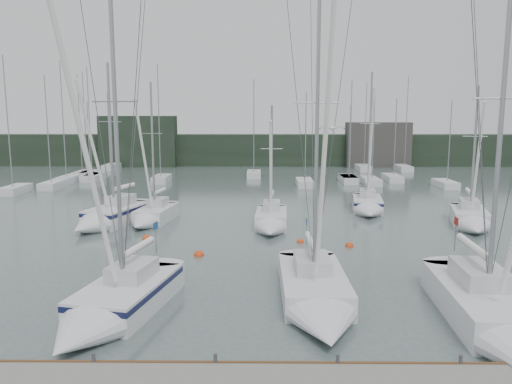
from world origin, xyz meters
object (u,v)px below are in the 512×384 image
Objects in this scene: sailboat_near_left at (110,308)px; buoy_d at (349,246)px; sailboat_mid_c at (271,223)px; buoy_b at (300,242)px; sailboat_near_right at (504,325)px; sailboat_mid_a at (107,218)px; buoy_a at (199,255)px; sailboat_mid_b at (151,217)px; sailboat_mid_d at (368,206)px; sailboat_near_center at (318,301)px; buoy_c at (147,239)px; sailboat_mid_e at (471,221)px.

sailboat_near_left reaches higher than buoy_d.
buoy_b is at bearing -59.38° from sailboat_mid_c.
sailboat_near_right is (15.34, -1.48, -0.00)m from sailboat_near_left.
sailboat_near_left reaches higher than buoy_b.
sailboat_mid_a reaches higher than buoy_a.
buoy_b is at bearing 161.71° from buoy_d.
sailboat_near_right is 26.48m from sailboat_mid_b.
sailboat_mid_d is at bearing 56.50° from buoy_b.
sailboat_mid_b is 0.91× the size of sailboat_mid_d.
sailboat_near_left reaches higher than buoy_a.
sailboat_near_center is 23.53× the size of buoy_c.
sailboat_mid_b is (3.12, 0.86, -0.13)m from sailboat_mid_a.
sailboat_near_center is 1.35× the size of sailboat_mid_e.
sailboat_mid_e is 21.00× the size of buoy_d.
sailboat_mid_a is at bearing 178.31° from sailboat_mid_c.
sailboat_near_left is 27.73m from sailboat_mid_e.
sailboat_near_left is 24.12× the size of buoy_a.
sailboat_mid_e is at bearing 16.19° from sailboat_mid_a.
buoy_b is at bearing -146.51° from sailboat_mid_e.
sailboat_mid_b reaches higher than buoy_c.
sailboat_mid_d is (20.79, 5.36, -0.09)m from sailboat_mid_a.
sailboat_mid_c is 14.94m from sailboat_mid_e.
buoy_c reaches higher than buoy_b.
buoy_a is at bearing -43.75° from buoy_c.
sailboat_near_left is 13.59m from buoy_c.
sailboat_mid_d is 19.65× the size of buoy_c.
sailboat_mid_c is (-1.72, 15.32, 0.02)m from sailboat_near_center.
sailboat_near_center reaches higher than sailboat_mid_e.
sailboat_mid_c is 4.07m from buoy_b.
sailboat_mid_e reaches higher than buoy_c.
buoy_d is (13.41, -1.67, 0.00)m from buoy_c.
buoy_b is (0.17, 11.76, -0.52)m from sailboat_near_center.
sailboat_near_center is 32.24× the size of buoy_b.
buoy_d is at bearing -7.08° from buoy_c.
sailboat_mid_b reaches higher than buoy_a.
sailboat_mid_c is 0.87× the size of sailboat_mid_e.
sailboat_near_center is 28.36× the size of buoy_d.
buoy_b is (6.35, 3.17, 0.00)m from buoy_a.
sailboat_near_center is at bearing -106.77° from buoy_d.
sailboat_mid_d is at bearing 39.69° from sailboat_mid_c.
sailboat_mid_c is 6.77m from buoy_d.
sailboat_mid_c is (9.24, -1.83, 0.01)m from sailboat_mid_b.
sailboat_near_right is at bearing -80.98° from sailboat_mid_d.
sailboat_mid_a reaches higher than sailboat_mid_e.
sailboat_near_left is 0.99× the size of sailboat_near_right.
buoy_c is (3.90, -3.89, -0.66)m from sailboat_mid_a.
sailboat_mid_a is 1.03× the size of sailboat_mid_d.
sailboat_mid_d is at bearing 28.70° from buoy_c.
sailboat_mid_a is 1.13× the size of sailboat_mid_b.
sailboat_near_left is 15.57m from buoy_b.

